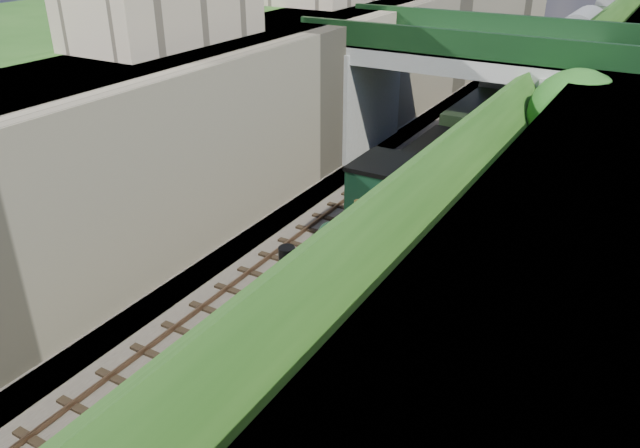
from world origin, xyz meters
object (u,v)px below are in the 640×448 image
(road_bridge, at_px, (485,91))
(locomotive, at_px, (355,254))
(tree, at_px, (578,120))
(tender, at_px, (437,185))

(road_bridge, xyz_separation_m, locomotive, (0.26, -13.80, -2.18))
(tree, xyz_separation_m, locomotive, (-4.71, -9.18, -2.75))
(road_bridge, xyz_separation_m, tree, (4.97, -4.62, 0.57))
(tree, relative_size, tender, 1.10)
(tree, height_order, tender, tree)
(road_bridge, bearing_deg, tree, -42.92)
(road_bridge, relative_size, locomotive, 1.56)
(tree, bearing_deg, road_bridge, 137.08)
(tender, bearing_deg, tree, 21.10)
(locomotive, height_order, tender, locomotive)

